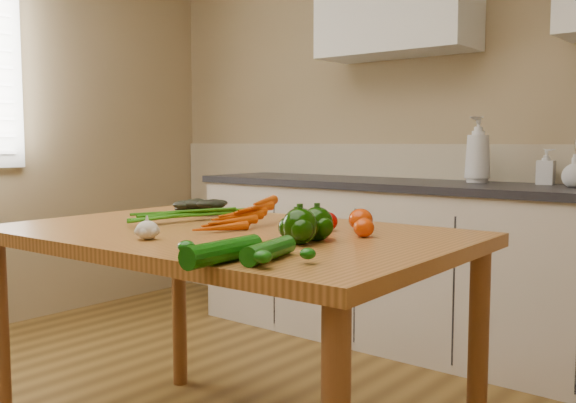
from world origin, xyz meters
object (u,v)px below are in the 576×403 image
(pepper_c, at_px, (300,226))
(tomato_b, at_px, (361,220))
(tomato_a, at_px, (327,221))
(tomato_c, at_px, (364,228))
(zucchini_b, at_px, (223,251))
(pepper_b, at_px, (317,224))
(soap_bottle_a, at_px, (478,150))
(pepper_a, at_px, (297,226))
(zucchini_a, at_px, (269,250))
(soap_bottle_c, at_px, (575,171))
(garlic_bulb, at_px, (147,230))
(leafy_greens, at_px, (202,201))
(carrot_bunch, at_px, (226,215))
(table, at_px, (229,257))
(soap_bottle_b, at_px, (546,167))

(pepper_c, bearing_deg, tomato_b, 93.00)
(tomato_a, xyz_separation_m, tomato_c, (0.17, -0.04, -0.00))
(tomato_b, xyz_separation_m, zucchini_b, (0.05, -0.69, -0.01))
(pepper_b, relative_size, tomato_a, 1.43)
(soap_bottle_a, xyz_separation_m, pepper_a, (0.17, -1.73, -0.21))
(zucchini_a, bearing_deg, soap_bottle_c, 85.27)
(soap_bottle_a, bearing_deg, tomato_c, -66.23)
(tomato_a, bearing_deg, soap_bottle_c, 76.36)
(garlic_bulb, bearing_deg, tomato_c, 43.63)
(pepper_c, bearing_deg, soap_bottle_a, 97.22)
(garlic_bulb, distance_m, pepper_a, 0.45)
(leafy_greens, relative_size, pepper_b, 2.23)
(soap_bottle_c, xyz_separation_m, tomato_b, (-0.28, -1.41, -0.12))
(carrot_bunch, bearing_deg, soap_bottle_a, 80.10)
(garlic_bulb, bearing_deg, table, 82.46)
(soap_bottle_a, xyz_separation_m, soap_bottle_b, (0.32, 0.07, -0.08))
(tomato_c, xyz_separation_m, zucchini_a, (0.03, -0.48, -0.00))
(tomato_c, bearing_deg, soap_bottle_a, 100.74)
(pepper_a, relative_size, pepper_c, 0.85)
(pepper_c, bearing_deg, pepper_a, 135.55)
(leafy_greens, bearing_deg, tomato_a, -5.92)
(soap_bottle_a, distance_m, soap_bottle_c, 0.50)
(table, relative_size, leafy_greens, 7.17)
(soap_bottle_b, height_order, zucchini_b, soap_bottle_b)
(leafy_greens, height_order, tomato_c, leafy_greens)
(tomato_b, bearing_deg, leafy_greens, -179.57)
(soap_bottle_c, bearing_deg, garlic_bulb, -173.65)
(soap_bottle_c, height_order, leafy_greens, soap_bottle_c)
(table, xyz_separation_m, carrot_bunch, (-0.08, 0.06, 0.13))
(carrot_bunch, xyz_separation_m, tomato_a, (0.35, 0.12, -0.01))
(tomato_a, bearing_deg, leafy_greens, 174.08)
(pepper_a, relative_size, zucchini_a, 0.42)
(pepper_b, bearing_deg, soap_bottle_c, 80.90)
(leafy_greens, height_order, pepper_a, leafy_greens)
(pepper_a, distance_m, pepper_b, 0.06)
(soap_bottle_c, height_order, pepper_b, soap_bottle_c)
(pepper_c, relative_size, tomato_c, 1.61)
(table, bearing_deg, zucchini_a, -37.63)
(soap_bottle_c, relative_size, tomato_a, 2.24)
(table, xyz_separation_m, soap_bottle_c, (0.63, 1.67, 0.25))
(tomato_c, bearing_deg, table, -161.22)
(table, height_order, pepper_c, pepper_c)
(pepper_a, distance_m, tomato_a, 0.23)
(soap_bottle_a, bearing_deg, table, -81.76)
(table, distance_m, garlic_bulb, 0.33)
(pepper_c, bearing_deg, table, 167.09)
(soap_bottle_c, xyz_separation_m, carrot_bunch, (-0.71, -1.61, -0.12))
(tomato_b, bearing_deg, soap_bottle_a, 98.24)
(zucchini_a, bearing_deg, table, 144.59)
(garlic_bulb, xyz_separation_m, zucchini_a, (0.50, -0.02, -0.00))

